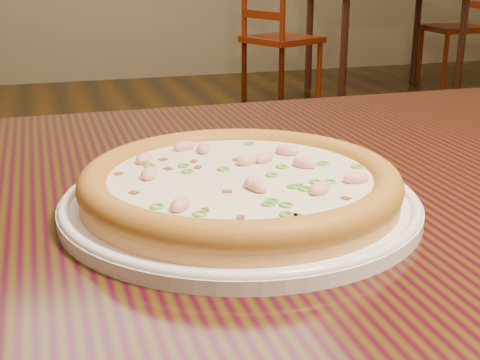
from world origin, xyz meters
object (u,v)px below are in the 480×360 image
object	(u,v)px
chair_c	(276,39)
pizza	(240,183)
hero_table	(332,267)
plate	(240,202)
bg_table_right	(386,1)
chair_d	(462,27)

from	to	relation	value
chair_c	pizza	bearing A→B (deg)	-110.31
hero_table	chair_c	size ratio (longest dim) A/B	1.26
plate	pizza	world-z (taller)	pizza
plate	bg_table_right	xyz separation A→B (m)	(2.23, 3.82, -0.10)
pizza	chair_d	size ratio (longest dim) A/B	0.31
hero_table	chair_d	xyz separation A→B (m)	(2.87, 3.93, -0.21)
chair_d	chair_c	bearing A→B (deg)	-169.69
bg_table_right	chair_d	world-z (taller)	chair_d
chair_d	bg_table_right	bearing A→B (deg)	-168.53
pizza	chair_d	xyz separation A→B (m)	(2.99, 3.98, -0.34)
bg_table_right	chair_d	distance (m)	0.80
hero_table	chair_d	size ratio (longest dim) A/B	1.26
plate	bg_table_right	distance (m)	4.43
hero_table	chair_c	bearing A→B (deg)	71.11
hero_table	bg_table_right	bearing A→B (deg)	60.75
hero_table	chair_d	distance (m)	4.87
plate	chair_c	bearing A→B (deg)	69.69
bg_table_right	chair_c	size ratio (longest dim) A/B	1.05
hero_table	plate	distance (m)	0.17
plate	chair_d	xyz separation A→B (m)	(2.99, 3.98, -0.32)
chair_c	bg_table_right	bearing A→B (deg)	9.29
plate	chair_d	size ratio (longest dim) A/B	0.35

